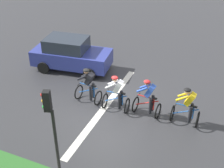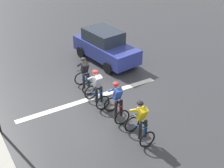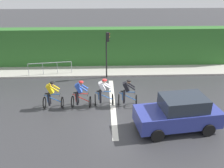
{
  "view_description": "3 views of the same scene",
  "coord_description": "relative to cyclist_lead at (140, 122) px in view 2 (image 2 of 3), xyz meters",
  "views": [
    {
      "loc": [
        9.68,
        4.44,
        7.65
      ],
      "look_at": [
        -0.62,
        0.03,
        0.86
      ],
      "focal_mm": 47.68,
      "sensor_mm": 36.0,
      "label": 1
    },
    {
      "loc": [
        5.29,
        10.62,
        7.67
      ],
      "look_at": [
        -0.35,
        1.23,
        1.3
      ],
      "focal_mm": 49.54,
      "sensor_mm": 36.0,
      "label": 2
    },
    {
      "loc": [
        -13.08,
        0.49,
        7.32
      ],
      "look_at": [
        0.32,
        -0.02,
        1.19
      ],
      "focal_mm": 40.42,
      "sensor_mm": 36.0,
      "label": 3
    }
  ],
  "objects": [
    {
      "name": "cyclist_second",
      "position": [
        0.03,
        -1.6,
        0.0
      ],
      "size": [
        0.78,
        1.14,
        1.66
      ],
      "color": "black",
      "rests_on": "ground"
    },
    {
      "name": "road_marking_stop_line",
      "position": [
        0.25,
        -3.46,
        -0.79
      ],
      "size": [
        7.0,
        0.3,
        0.01
      ],
      "primitive_type": "cube",
      "color": "silver",
      "rests_on": "ground"
    },
    {
      "name": "car_navy",
      "position": [
        -2.31,
        -6.6,
        0.08
      ],
      "size": [
        2.29,
        4.29,
        1.76
      ],
      "color": "navy",
      "rests_on": "ground"
    },
    {
      "name": "ground_plane",
      "position": [
        0.25,
        -3.41,
        -0.8
      ],
      "size": [
        80.0,
        80.0,
        0.0
      ],
      "primitive_type": "plane",
      "color": "#333335"
    },
    {
      "name": "cyclist_lead",
      "position": [
        0.0,
        0.0,
        0.0
      ],
      "size": [
        0.7,
        1.09,
        1.66
      ],
      "color": "black",
      "rests_on": "ground"
    },
    {
      "name": "cyclist_mid",
      "position": [
        0.23,
        -2.91,
        0.0
      ],
      "size": [
        0.72,
        1.1,
        1.66
      ],
      "color": "black",
      "rests_on": "ground"
    },
    {
      "name": "cyclist_fourth",
      "position": [
        0.13,
        -4.28,
        0.0
      ],
      "size": [
        0.77,
        1.14,
        1.66
      ],
      "color": "black",
      "rests_on": "ground"
    }
  ]
}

